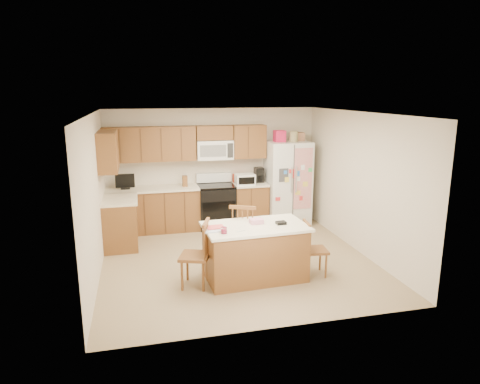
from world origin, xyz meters
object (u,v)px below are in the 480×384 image
object	(u,v)px
refrigerator	(287,182)
island	(255,251)
windsor_chair_back	(244,236)
stove	(216,205)
windsor_chair_right	(314,250)
windsor_chair_left	(196,256)

from	to	relation	value
refrigerator	island	size ratio (longest dim) A/B	1.26
refrigerator	windsor_chair_back	distance (m)	2.60
stove	windsor_chair_right	bearing A→B (deg)	-69.60
island	refrigerator	bearing A→B (deg)	61.10
stove	windsor_chair_right	world-z (taller)	stove
windsor_chair_right	stove	bearing A→B (deg)	110.40
island	stove	bearing A→B (deg)	92.32
refrigerator	windsor_chair_back	world-z (taller)	refrigerator
windsor_chair_left	windsor_chair_right	distance (m)	1.85
windsor_chair_left	island	bearing A→B (deg)	4.62
windsor_chair_left	windsor_chair_back	xyz separation A→B (m)	(0.88, 0.63, 0.02)
windsor_chair_left	windsor_chair_back	distance (m)	1.09
refrigerator	windsor_chair_back	xyz separation A→B (m)	(-1.49, -2.09, -0.42)
stove	windsor_chair_back	world-z (taller)	stove
refrigerator	windsor_chair_left	distance (m)	3.64
refrigerator	windsor_chair_left	world-z (taller)	refrigerator
windsor_chair_left	windsor_chair_right	world-z (taller)	windsor_chair_left
island	windsor_chair_back	distance (m)	0.56
stove	windsor_chair_left	bearing A→B (deg)	-106.15
refrigerator	windsor_chair_left	xyz separation A→B (m)	(-2.38, -2.72, -0.44)
refrigerator	windsor_chair_right	size ratio (longest dim) A/B	2.32
stove	island	bearing A→B (deg)	-87.68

